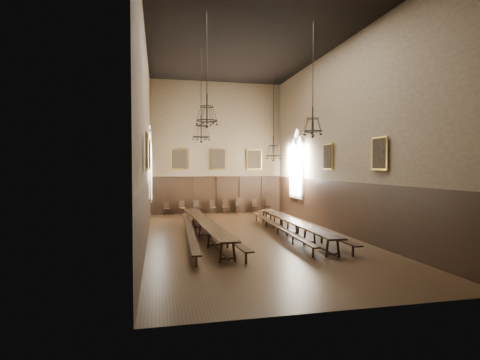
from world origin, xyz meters
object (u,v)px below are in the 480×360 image
object	(u,v)px
bench_right_outer	(298,227)
chair_6	(256,209)
chair_0	(167,211)
chair_1	(182,210)
chandelier_front_left	(207,113)
bench_left_inner	(214,230)
chair_3	(213,210)
chair_4	(226,209)
chair_7	(269,208)
bench_right_inner	(278,229)
bench_left_outer	(190,232)
chair_2	(197,210)
chair_5	(240,209)
chandelier_back_left	(201,131)
chandelier_front_right	(313,123)
table_right	(292,228)
chandelier_back_right	(273,149)
table_left	(205,229)

from	to	relation	value
bench_right_outer	chair_6	distance (m)	8.24
chair_0	chair_1	bearing A→B (deg)	-10.90
chair_0	chandelier_front_left	bearing A→B (deg)	-93.41
bench_left_inner	chandelier_front_left	bearing A→B (deg)	-104.10
chair_3	chair_4	bearing A→B (deg)	-6.52
chair_4	chair_7	world-z (taller)	chair_7
bench_right_inner	bench_left_outer	bearing A→B (deg)	-179.26
chair_0	chair_4	bearing A→B (deg)	-9.64
chair_7	bench_left_inner	bearing A→B (deg)	-112.42
chair_0	chandelier_front_left	xyz separation A→B (m)	(1.28, -10.94, 4.95)
bench_left_outer	bench_right_inner	distance (m)	4.12
chair_0	chair_3	world-z (taller)	chair_3
chair_1	chair_7	distance (m)	6.00
chair_2	bench_right_outer	bearing A→B (deg)	-82.56
chair_3	chandelier_front_left	distance (m)	12.08
chair_1	chair_5	xyz separation A→B (m)	(3.88, -0.09, 0.04)
chair_3	chandelier_back_left	world-z (taller)	chandelier_back_left
chandelier_front_left	chandelier_front_right	size ratio (longest dim) A/B	0.93
chair_2	chair_5	distance (m)	2.91
table_right	chandelier_back_right	xyz separation A→B (m)	(0.03, 2.96, 3.77)
chair_6	chandelier_front_right	distance (m)	11.82
chandelier_front_left	chair_4	bearing A→B (deg)	76.27
table_right	chair_6	size ratio (longest dim) A/B	10.23
chair_1	chair_4	world-z (taller)	chair_1
chair_0	chair_5	distance (m)	4.91
chair_5	chandelier_front_right	world-z (taller)	chandelier_front_right
chair_6	chair_2	bearing A→B (deg)	160.76
chair_1	bench_right_outer	bearing A→B (deg)	-76.49
chair_4	chandelier_front_right	distance (m)	12.02
chair_5	chair_6	distance (m)	1.17
bench_right_outer	chair_5	size ratio (longest dim) A/B	9.98
table_left	bench_left_inner	xyz separation A→B (m)	(0.44, 0.08, -0.09)
bench_left_outer	chair_1	xyz separation A→B (m)	(0.22, 8.44, -0.03)
table_right	chandelier_front_right	bearing A→B (deg)	-88.46
chair_7	chair_4	bearing A→B (deg)	-171.61
bench_left_inner	bench_right_inner	world-z (taller)	bench_left_inner
bench_left_outer	chair_5	size ratio (longest dim) A/B	10.13
chair_0	chair_2	world-z (taller)	chair_2
chair_4	table_right	bearing A→B (deg)	-82.23
bench_right_outer	chair_5	world-z (taller)	chair_5
bench_left_outer	chair_4	size ratio (longest dim) A/B	11.69
chair_2	chandelier_back_right	bearing A→B (deg)	-76.76
chair_7	chandelier_front_left	bearing A→B (deg)	-108.67
chair_2	chair_4	bearing A→B (deg)	-14.39
bench_right_outer	chandelier_front_left	size ratio (longest dim) A/B	2.46
bench_left_outer	table_left	bearing A→B (deg)	5.15
chair_5	chandelier_back_right	world-z (taller)	chandelier_back_right
bench_left_inner	chair_2	bearing A→B (deg)	89.58
chair_7	chandelier_front_left	distance (m)	13.29
chair_3	chandelier_front_left	xyz separation A→B (m)	(-1.79, -10.88, 4.94)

